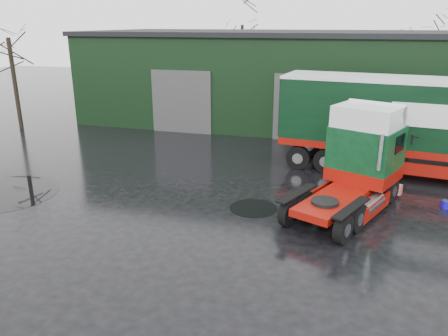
# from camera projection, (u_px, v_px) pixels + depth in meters

# --- Properties ---
(ground) EXTENTS (100.00, 100.00, 0.00)m
(ground) POSITION_uv_depth(u_px,v_px,m) (198.00, 241.00, 14.40)
(ground) COLOR black
(warehouse) EXTENTS (32.40, 12.40, 6.30)m
(warehouse) POSITION_uv_depth(u_px,v_px,m) (317.00, 77.00, 31.08)
(warehouse) COLOR black
(warehouse) RESTS_ON ground
(hero_tractor) EXTENTS (4.94, 6.86, 3.92)m
(hero_tractor) POSITION_uv_depth(u_px,v_px,m) (346.00, 164.00, 15.91)
(hero_tractor) COLOR #0A3419
(hero_tractor) RESTS_ON ground
(lorry_right) EXTENTS (17.54, 5.11, 4.55)m
(lorry_right) POSITION_uv_depth(u_px,v_px,m) (429.00, 129.00, 19.76)
(lorry_right) COLOR silver
(lorry_right) RESTS_ON ground
(wash_bucket) EXTENTS (0.42, 0.42, 0.31)m
(wash_bucket) POSITION_uv_depth(u_px,v_px,m) (446.00, 204.00, 16.93)
(wash_bucket) COLOR #1808BA
(wash_bucket) RESTS_ON ground
(tree_left) EXTENTS (4.40, 4.40, 8.50)m
(tree_left) POSITION_uv_depth(u_px,v_px,m) (12.00, 65.00, 28.47)
(tree_left) COLOR black
(tree_left) RESTS_ON ground
(tree_back_a) EXTENTS (4.40, 4.40, 9.50)m
(tree_back_a) POSITION_uv_depth(u_px,v_px,m) (242.00, 46.00, 41.80)
(tree_back_a) COLOR black
(tree_back_a) RESTS_ON ground
(tree_back_b) EXTENTS (4.40, 4.40, 7.50)m
(tree_back_b) POSITION_uv_depth(u_px,v_px,m) (421.00, 60.00, 37.88)
(tree_back_b) COLOR black
(tree_back_b) RESTS_ON ground
(puddle_1) EXTENTS (1.87, 1.87, 0.01)m
(puddle_1) POSITION_uv_depth(u_px,v_px,m) (253.00, 208.00, 16.98)
(puddle_1) COLOR black
(puddle_1) RESTS_ON ground
(puddle_2) EXTENTS (4.43, 4.43, 0.01)m
(puddle_2) POSITION_uv_depth(u_px,v_px,m) (5.00, 193.00, 18.46)
(puddle_2) COLOR black
(puddle_2) RESTS_ON ground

